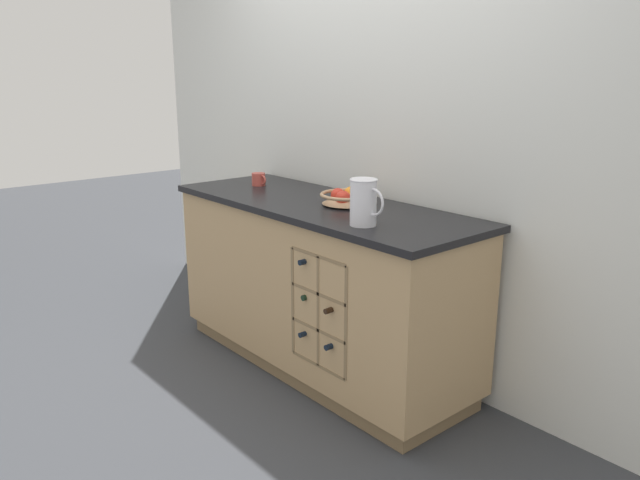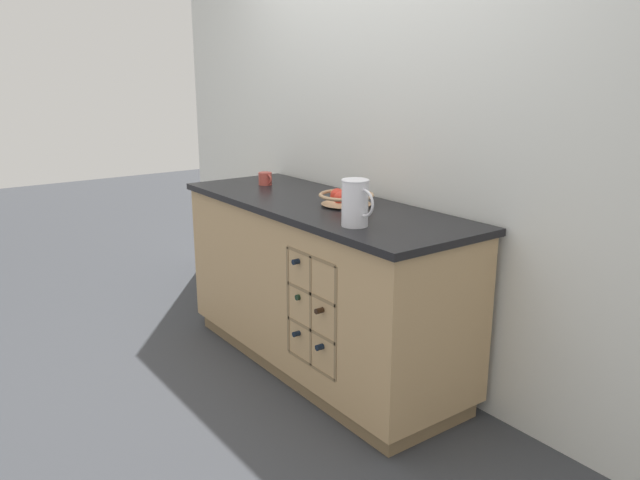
# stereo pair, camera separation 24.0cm
# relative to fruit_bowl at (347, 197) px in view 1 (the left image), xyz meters

# --- Properties ---
(ground_plane) EXTENTS (14.00, 14.00, 0.00)m
(ground_plane) POSITION_rel_fruit_bowl_xyz_m (-0.14, -0.06, -0.98)
(ground_plane) COLOR #383A3F
(back_wall) EXTENTS (4.40, 0.06, 2.55)m
(back_wall) POSITION_rel_fruit_bowl_xyz_m (-0.14, 0.32, 0.30)
(back_wall) COLOR silver
(back_wall) RESTS_ON ground_plane
(kitchen_island) EXTENTS (1.87, 0.68, 0.94)m
(kitchen_island) POSITION_rel_fruit_bowl_xyz_m (-0.14, -0.07, -0.50)
(kitchen_island) COLOR olive
(kitchen_island) RESTS_ON ground_plane
(fruit_bowl) EXTENTS (0.28, 0.28, 0.09)m
(fruit_bowl) POSITION_rel_fruit_bowl_xyz_m (0.00, 0.00, 0.00)
(fruit_bowl) COLOR tan
(fruit_bowl) RESTS_ON kitchen_island
(white_pitcher) EXTENTS (0.19, 0.12, 0.21)m
(white_pitcher) POSITION_rel_fruit_bowl_xyz_m (0.37, -0.24, 0.07)
(white_pitcher) COLOR white
(white_pitcher) RESTS_ON kitchen_island
(ceramic_mug) EXTENTS (0.11, 0.08, 0.08)m
(ceramic_mug) POSITION_rel_fruit_bowl_xyz_m (-0.75, -0.03, -0.00)
(ceramic_mug) COLOR #B7473D
(ceramic_mug) RESTS_ON kitchen_island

